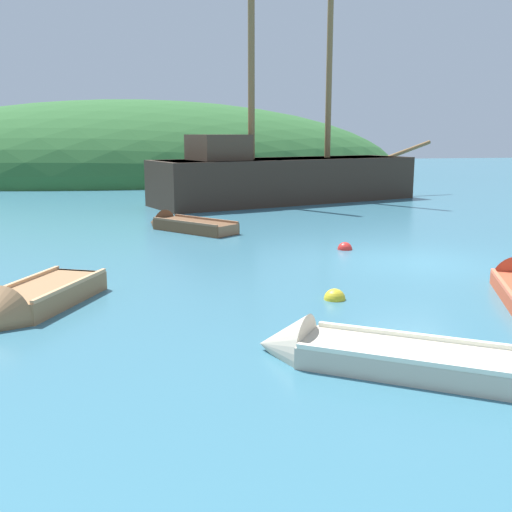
{
  "coord_description": "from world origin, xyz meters",
  "views": [
    {
      "loc": [
        -6.61,
        -14.03,
        3.17
      ],
      "look_at": [
        -3.87,
        0.14,
        0.27
      ],
      "focal_mm": 42.82,
      "sensor_mm": 36.0,
      "label": 1
    }
  ],
  "objects_px": {
    "sailing_ship": "(284,185)",
    "rowboat_outer_right": "(366,358)",
    "rowboat_center": "(183,226)",
    "rowboat_portside": "(31,304)",
    "buoy_yellow": "(335,299)",
    "buoy_red": "(345,249)"
  },
  "relations": [
    {
      "from": "rowboat_portside",
      "to": "buoy_red",
      "type": "bearing_deg",
      "value": 146.22
    },
    {
      "from": "sailing_ship",
      "to": "rowboat_outer_right",
      "type": "xyz_separation_m",
      "value": [
        -3.73,
        -20.32,
        -0.71
      ]
    },
    {
      "from": "rowboat_portside",
      "to": "sailing_ship",
      "type": "bearing_deg",
      "value": 176.96
    },
    {
      "from": "sailing_ship",
      "to": "rowboat_outer_right",
      "type": "relative_size",
      "value": 4.1
    },
    {
      "from": "sailing_ship",
      "to": "rowboat_center",
      "type": "xyz_separation_m",
      "value": [
        -5.33,
        -7.67,
        -0.69
      ]
    },
    {
      "from": "rowboat_outer_right",
      "to": "rowboat_portside",
      "type": "relative_size",
      "value": 1.08
    },
    {
      "from": "rowboat_portside",
      "to": "buoy_yellow",
      "type": "distance_m",
      "value": 5.68
    },
    {
      "from": "rowboat_portside",
      "to": "rowboat_center",
      "type": "height_order",
      "value": "rowboat_portside"
    },
    {
      "from": "rowboat_portside",
      "to": "buoy_yellow",
      "type": "relative_size",
      "value": 8.05
    },
    {
      "from": "sailing_ship",
      "to": "rowboat_outer_right",
      "type": "distance_m",
      "value": 20.67
    },
    {
      "from": "rowboat_outer_right",
      "to": "buoy_yellow",
      "type": "bearing_deg",
      "value": -67.46
    },
    {
      "from": "sailing_ship",
      "to": "rowboat_center",
      "type": "height_order",
      "value": "sailing_ship"
    },
    {
      "from": "rowboat_portside",
      "to": "rowboat_center",
      "type": "xyz_separation_m",
      "value": [
        3.43,
        9.02,
        -0.01
      ]
    },
    {
      "from": "rowboat_center",
      "to": "buoy_red",
      "type": "distance_m",
      "value": 6.03
    },
    {
      "from": "rowboat_portside",
      "to": "rowboat_center",
      "type": "distance_m",
      "value": 9.65
    },
    {
      "from": "rowboat_outer_right",
      "to": "rowboat_portside",
      "type": "height_order",
      "value": "rowboat_portside"
    },
    {
      "from": "rowboat_portside",
      "to": "rowboat_outer_right",
      "type": "bearing_deg",
      "value": 78.79
    },
    {
      "from": "rowboat_outer_right",
      "to": "sailing_ship",
      "type": "bearing_deg",
      "value": -66.93
    },
    {
      "from": "rowboat_portside",
      "to": "rowboat_center",
      "type": "bearing_deg",
      "value": -176.15
    },
    {
      "from": "rowboat_portside",
      "to": "buoy_yellow",
      "type": "height_order",
      "value": "rowboat_portside"
    },
    {
      "from": "rowboat_outer_right",
      "to": "buoy_red",
      "type": "xyz_separation_m",
      "value": [
        2.57,
        8.3,
        -0.1
      ]
    },
    {
      "from": "rowboat_outer_right",
      "to": "buoy_red",
      "type": "height_order",
      "value": "rowboat_outer_right"
    }
  ]
}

